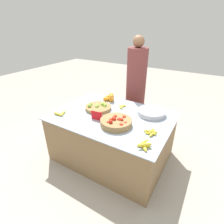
{
  "coord_description": "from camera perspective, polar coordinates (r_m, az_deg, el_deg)",
  "views": [
    {
      "loc": [
        1.08,
        -1.79,
        1.8
      ],
      "look_at": [
        0.0,
        0.0,
        0.74
      ],
      "focal_mm": 28.0,
      "sensor_mm": 36.0,
      "label": 1
    }
  ],
  "objects": [
    {
      "name": "lime_bowl",
      "position": [
        2.52,
        -4.47,
        1.53
      ],
      "size": [
        0.37,
        0.37,
        0.1
      ],
      "color": "olive",
      "rests_on": "market_table"
    },
    {
      "name": "banana_bunch_middle_right",
      "position": [
        2.59,
        3.17,
        1.87
      ],
      "size": [
        0.11,
        0.16,
        0.03
      ],
      "color": "yellow",
      "rests_on": "market_table"
    },
    {
      "name": "ground_plane",
      "position": [
        2.76,
        0.0,
        -13.9
      ],
      "size": [
        12.0,
        12.0,
        0.0
      ],
      "primitive_type": "plane",
      "color": "#ADA599"
    },
    {
      "name": "market_table",
      "position": [
        2.54,
        0.0,
        -7.98
      ],
      "size": [
        1.59,
        1.14,
        0.69
      ],
      "color": "olive",
      "rests_on": "ground_plane"
    },
    {
      "name": "banana_bunch_front_left",
      "position": [
        1.8,
        10.52,
        -10.58
      ],
      "size": [
        0.15,
        0.19,
        0.06
      ],
      "color": "yellow",
      "rests_on": "market_table"
    },
    {
      "name": "price_sign",
      "position": [
        2.23,
        -5.04,
        -1.23
      ],
      "size": [
        0.15,
        0.02,
        0.12
      ],
      "rotation": [
        0.0,
        0.0,
        0.09
      ],
      "color": "red",
      "rests_on": "market_table"
    },
    {
      "name": "banana_bunch_back_center",
      "position": [
        2.47,
        -16.53,
        -0.51
      ],
      "size": [
        0.16,
        0.15,
        0.04
      ],
      "color": "yellow",
      "rests_on": "market_table"
    },
    {
      "name": "vendor_person",
      "position": [
        3.1,
        7.71,
        7.11
      ],
      "size": [
        0.34,
        0.34,
        1.65
      ],
      "color": "brown",
      "rests_on": "ground_plane"
    },
    {
      "name": "tomato_basket",
      "position": [
        2.12,
        1.35,
        -3.29
      ],
      "size": [
        0.38,
        0.38,
        0.12
      ],
      "color": "olive",
      "rests_on": "market_table"
    },
    {
      "name": "metal_bowl",
      "position": [
        2.43,
        12.73,
        -0.12
      ],
      "size": [
        0.37,
        0.37,
        0.07
      ],
      "color": "#B7B7BF",
      "rests_on": "market_table"
    },
    {
      "name": "banana_bunch_middle_left",
      "position": [
        2.02,
        12.64,
        -6.47
      ],
      "size": [
        0.17,
        0.16,
        0.06
      ],
      "color": "yellow",
      "rests_on": "market_table"
    },
    {
      "name": "orange_pile",
      "position": [
        2.79,
        -0.75,
        4.58
      ],
      "size": [
        0.18,
        0.16,
        0.13
      ],
      "color": "orange",
      "rests_on": "market_table"
    }
  ]
}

